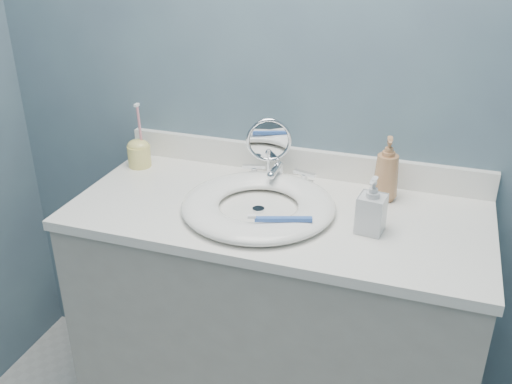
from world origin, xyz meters
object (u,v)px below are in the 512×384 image
at_px(makeup_mirror, 269,148).
at_px(soap_bottle_amber, 387,169).
at_px(soap_bottle_clear, 372,205).
at_px(toothbrush_holder, 139,152).

height_order(makeup_mirror, soap_bottle_amber, makeup_mirror).
height_order(soap_bottle_amber, soap_bottle_clear, soap_bottle_amber).
xyz_separation_m(makeup_mirror, toothbrush_holder, (-0.46, -0.02, -0.07)).
relative_size(makeup_mirror, toothbrush_holder, 0.95).
bearing_deg(soap_bottle_amber, toothbrush_holder, 173.44).
bearing_deg(soap_bottle_clear, toothbrush_holder, 173.11).
xyz_separation_m(soap_bottle_amber, toothbrush_holder, (-0.83, -0.01, -0.05)).
bearing_deg(toothbrush_holder, soap_bottle_clear, -13.63).
height_order(soap_bottle_amber, toothbrush_holder, toothbrush_holder).
distance_m(soap_bottle_amber, soap_bottle_clear, 0.21).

